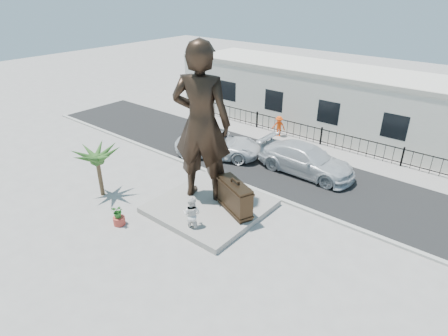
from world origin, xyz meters
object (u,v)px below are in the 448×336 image
at_px(statue, 202,124).
at_px(suitcase, 235,197).
at_px(car_white, 219,145).
at_px(tourist, 192,214).

bearing_deg(statue, suitcase, 151.32).
bearing_deg(car_white, statue, -172.94).
xyz_separation_m(suitcase, tourist, (-0.76, -2.21, -0.19)).
bearing_deg(car_white, tourist, -173.07).
relative_size(tourist, car_white, 0.33).
height_order(statue, car_white, statue).
height_order(statue, suitcase, statue).
distance_m(suitcase, tourist, 2.34).
bearing_deg(statue, tourist, 97.75).
bearing_deg(suitcase, tourist, -86.48).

